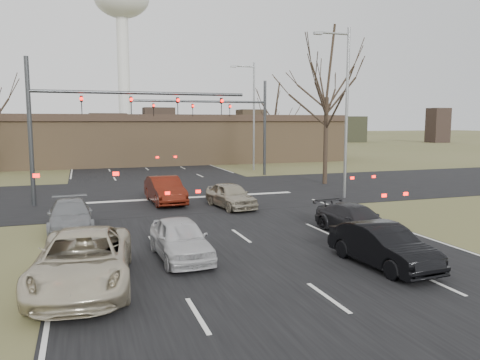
{
  "coord_description": "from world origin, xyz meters",
  "views": [
    {
      "loc": [
        -5.96,
        -14.37,
        4.6
      ],
      "look_at": [
        0.7,
        5.2,
        2.0
      ],
      "focal_mm": 35.0,
      "sensor_mm": 36.0,
      "label": 1
    }
  ],
  "objects_px": {
    "car_charcoal_sedan": "(356,220)",
    "building": "(156,139)",
    "mast_arm_near": "(93,113)",
    "car_white_sedan": "(180,239)",
    "car_grey_ahead": "(70,216)",
    "car_red_ahead": "(165,190)",
    "car_silver_suv": "(83,260)",
    "water_tower": "(122,6)",
    "mast_arm_far": "(233,116)",
    "streetlight_right_near": "(344,104)",
    "car_silver_ahead": "(231,195)",
    "streetlight_right_far": "(252,111)",
    "car_black_hatch": "(383,246)"
  },
  "relations": [
    {
      "from": "car_charcoal_sedan",
      "to": "building",
      "type": "bearing_deg",
      "value": 87.47
    },
    {
      "from": "mast_arm_near",
      "to": "car_white_sedan",
      "type": "height_order",
      "value": "mast_arm_near"
    },
    {
      "from": "car_grey_ahead",
      "to": "car_red_ahead",
      "type": "height_order",
      "value": "car_red_ahead"
    },
    {
      "from": "car_silver_suv",
      "to": "car_white_sedan",
      "type": "xyz_separation_m",
      "value": [
        3.12,
        1.85,
        -0.09
      ]
    },
    {
      "from": "water_tower",
      "to": "mast_arm_far",
      "type": "distance_m",
      "value": 101.67
    },
    {
      "from": "car_silver_suv",
      "to": "car_grey_ahead",
      "type": "bearing_deg",
      "value": 99.69
    },
    {
      "from": "streetlight_right_near",
      "to": "car_silver_ahead",
      "type": "height_order",
      "value": "streetlight_right_near"
    },
    {
      "from": "mast_arm_far",
      "to": "car_silver_ahead",
      "type": "height_order",
      "value": "mast_arm_far"
    },
    {
      "from": "car_charcoal_sedan",
      "to": "streetlight_right_near",
      "type": "bearing_deg",
      "value": 55.81
    },
    {
      "from": "water_tower",
      "to": "mast_arm_near",
      "type": "xyz_separation_m",
      "value": [
        -11.23,
        -107.0,
        -30.4
      ]
    },
    {
      "from": "car_charcoal_sedan",
      "to": "streetlight_right_far",
      "type": "bearing_deg",
      "value": 72.7
    },
    {
      "from": "streetlight_right_near",
      "to": "car_white_sedan",
      "type": "xyz_separation_m",
      "value": [
        -11.74,
        -9.21,
        -4.9
      ]
    },
    {
      "from": "mast_arm_near",
      "to": "car_charcoal_sedan",
      "type": "bearing_deg",
      "value": -48.79
    },
    {
      "from": "car_black_hatch",
      "to": "streetlight_right_near",
      "type": "bearing_deg",
      "value": 60.03
    },
    {
      "from": "car_silver_suv",
      "to": "car_grey_ahead",
      "type": "relative_size",
      "value": 1.26
    },
    {
      "from": "mast_arm_far",
      "to": "streetlight_right_far",
      "type": "distance_m",
      "value": 5.12
    },
    {
      "from": "mast_arm_near",
      "to": "car_silver_suv",
      "type": "distance_m",
      "value": 14.73
    },
    {
      "from": "car_white_sedan",
      "to": "building",
      "type": "bearing_deg",
      "value": 80.52
    },
    {
      "from": "streetlight_right_far",
      "to": "car_silver_suv",
      "type": "height_order",
      "value": "streetlight_right_far"
    },
    {
      "from": "mast_arm_far",
      "to": "car_silver_suv",
      "type": "height_order",
      "value": "mast_arm_far"
    },
    {
      "from": "car_grey_ahead",
      "to": "water_tower",
      "type": "bearing_deg",
      "value": 82.38
    },
    {
      "from": "car_charcoal_sedan",
      "to": "car_red_ahead",
      "type": "xyz_separation_m",
      "value": [
        -6.12,
        9.8,
        0.16
      ]
    },
    {
      "from": "mast_arm_near",
      "to": "car_grey_ahead",
      "type": "height_order",
      "value": "mast_arm_near"
    },
    {
      "from": "mast_arm_near",
      "to": "streetlight_right_near",
      "type": "xyz_separation_m",
      "value": [
        14.05,
        -3.0,
        0.51
      ]
    },
    {
      "from": "car_silver_suv",
      "to": "car_charcoal_sedan",
      "type": "bearing_deg",
      "value": 21.38
    },
    {
      "from": "building",
      "to": "car_red_ahead",
      "type": "bearing_deg",
      "value": -97.71
    },
    {
      "from": "building",
      "to": "water_tower",
      "type": "distance_m",
      "value": 88.41
    },
    {
      "from": "streetlight_right_near",
      "to": "car_red_ahead",
      "type": "bearing_deg",
      "value": 171.07
    },
    {
      "from": "car_white_sedan",
      "to": "car_grey_ahead",
      "type": "height_order",
      "value": "car_white_sedan"
    },
    {
      "from": "building",
      "to": "car_grey_ahead",
      "type": "distance_m",
      "value": 32.89
    },
    {
      "from": "car_silver_ahead",
      "to": "car_black_hatch",
      "type": "bearing_deg",
      "value": -90.31
    },
    {
      "from": "streetlight_right_far",
      "to": "car_white_sedan",
      "type": "height_order",
      "value": "streetlight_right_far"
    },
    {
      "from": "building",
      "to": "car_charcoal_sedan",
      "type": "height_order",
      "value": "building"
    },
    {
      "from": "car_red_ahead",
      "to": "streetlight_right_far",
      "type": "bearing_deg",
      "value": 52.11
    },
    {
      "from": "water_tower",
      "to": "mast_arm_far",
      "type": "xyz_separation_m",
      "value": [
        0.18,
        -97.0,
        -30.45
      ]
    },
    {
      "from": "mast_arm_near",
      "to": "car_white_sedan",
      "type": "distance_m",
      "value": 13.18
    },
    {
      "from": "water_tower",
      "to": "car_silver_suv",
      "type": "relative_size",
      "value": 8.0
    },
    {
      "from": "car_charcoal_sedan",
      "to": "car_silver_ahead",
      "type": "distance_m",
      "value": 7.89
    },
    {
      "from": "water_tower",
      "to": "streetlight_right_far",
      "type": "relative_size",
      "value": 4.45
    },
    {
      "from": "car_white_sedan",
      "to": "car_charcoal_sedan",
      "type": "bearing_deg",
      "value": 5.99
    },
    {
      "from": "streetlight_right_far",
      "to": "car_silver_suv",
      "type": "distance_m",
      "value": 32.35
    },
    {
      "from": "car_silver_ahead",
      "to": "mast_arm_far",
      "type": "bearing_deg",
      "value": 63.55
    },
    {
      "from": "mast_arm_far",
      "to": "mast_arm_near",
      "type": "bearing_deg",
      "value": -138.78
    },
    {
      "from": "car_silver_suv",
      "to": "car_grey_ahead",
      "type": "height_order",
      "value": "car_silver_suv"
    },
    {
      "from": "water_tower",
      "to": "car_silver_ahead",
      "type": "bearing_deg",
      "value": -92.32
    },
    {
      "from": "streetlight_right_near",
      "to": "streetlight_right_far",
      "type": "height_order",
      "value": "same"
    },
    {
      "from": "mast_arm_far",
      "to": "car_silver_ahead",
      "type": "relative_size",
      "value": 2.81
    },
    {
      "from": "streetlight_right_far",
      "to": "mast_arm_near",
      "type": "bearing_deg",
      "value": -136.11
    },
    {
      "from": "streetlight_right_far",
      "to": "car_silver_suv",
      "type": "xyz_separation_m",
      "value": [
        -15.36,
        -28.06,
        -4.81
      ]
    },
    {
      "from": "car_black_hatch",
      "to": "car_charcoal_sedan",
      "type": "bearing_deg",
      "value": 64.4
    }
  ]
}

